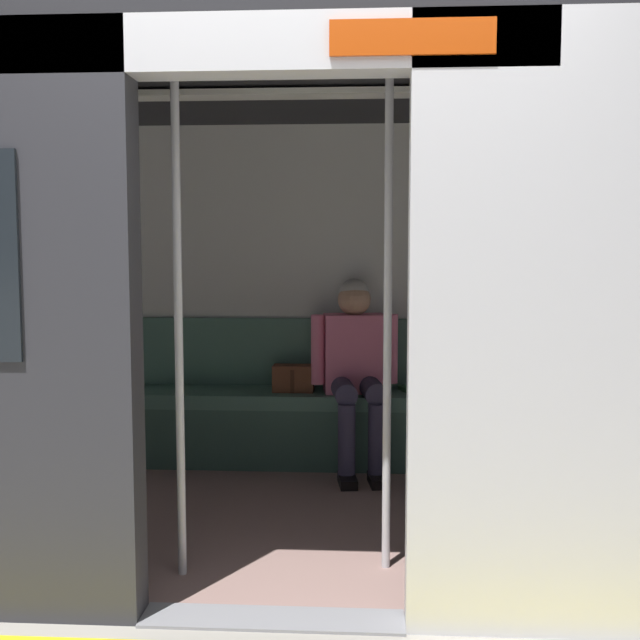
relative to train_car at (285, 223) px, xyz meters
The scene contains 8 objects.
ground_plane 1.91m from the train_car, 93.46° to the left, with size 60.00×60.00×0.00m, color gray.
train_car is the anchor object (origin of this frame).
bench_seat 1.51m from the train_car, 94.13° to the right, with size 2.51×0.44×0.48m.
person_seated 1.28m from the train_car, 110.88° to the right, with size 0.55×0.71×1.21m.
handbag 1.38m from the train_car, 86.78° to the right, with size 0.26×0.15×0.17m.
book 1.62m from the train_car, 125.44° to the right, with size 0.15×0.22×0.03m, color #33723F.
grab_pole_door 0.94m from the train_car, 64.05° to the left, with size 0.04×0.04×2.19m, color silver.
grab_pole_far 0.92m from the train_car, 128.86° to the left, with size 0.04×0.04×2.19m, color silver.
Camera 1 is at (-0.35, 2.81, 1.40)m, focal length 43.84 mm.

